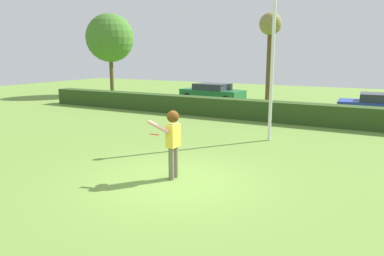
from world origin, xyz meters
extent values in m
plane|color=olive|center=(0.00, 0.00, 0.00)|extent=(60.00, 60.00, 0.00)
cylinder|color=#6C6751|center=(-0.12, 0.00, 0.42)|extent=(0.14, 0.14, 0.84)
cylinder|color=#6C6751|center=(-0.11, 0.20, 0.42)|extent=(0.14, 0.14, 0.84)
cube|color=yellow|center=(-0.12, 0.10, 1.13)|extent=(0.22, 0.38, 0.58)
cylinder|color=tan|center=(-0.40, -0.13, 1.37)|extent=(0.61, 0.09, 0.30)
cylinder|color=tan|center=(-0.11, 0.34, 1.11)|extent=(0.09, 0.09, 0.62)
sphere|color=tan|center=(-0.12, 0.10, 1.59)|extent=(0.22, 0.22, 0.22)
sphere|color=#54320F|center=(-0.12, 0.10, 1.62)|extent=(0.31, 0.31, 0.31)
cylinder|color=red|center=(-0.54, -0.11, 1.16)|extent=(0.25, 0.25, 0.08)
cylinder|color=silver|center=(0.79, 5.45, 2.60)|extent=(0.12, 0.12, 5.20)
cube|color=#2D491B|center=(0.00, 9.40, 0.48)|extent=(28.37, 0.90, 0.95)
cube|color=#1E6633|center=(-5.76, 14.29, 0.57)|extent=(4.36, 2.14, 0.55)
cube|color=#2D333D|center=(-5.76, 14.29, 1.05)|extent=(2.36, 1.79, 0.40)
cylinder|color=black|center=(-4.21, 14.98, 0.30)|extent=(0.61, 0.16, 0.60)
cylinder|color=black|center=(-4.39, 13.29, 0.30)|extent=(0.61, 0.16, 0.60)
cylinder|color=black|center=(-7.13, 15.30, 0.30)|extent=(0.61, 0.16, 0.60)
cylinder|color=black|center=(-7.32, 13.61, 0.30)|extent=(0.61, 0.16, 0.60)
cube|color=#263FA5|center=(4.39, 12.58, 0.57)|extent=(4.28, 1.91, 0.55)
cylinder|color=black|center=(2.88, 13.35, 0.30)|extent=(0.60, 0.13, 0.60)
cylinder|color=black|center=(2.97, 11.66, 0.30)|extent=(0.60, 0.13, 0.60)
cylinder|color=#504422|center=(-14.81, 14.86, 1.64)|extent=(0.30, 0.30, 3.28)
sphere|color=#427628|center=(-14.81, 14.86, 4.38)|extent=(3.69, 3.69, 3.69)
cylinder|color=brown|center=(-2.78, 16.88, 2.19)|extent=(0.33, 0.33, 4.38)
sphere|color=olive|center=(-2.78, 16.88, 5.12)|extent=(1.48, 1.48, 1.48)
camera|label=1|loc=(4.58, -7.53, 3.15)|focal=34.07mm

